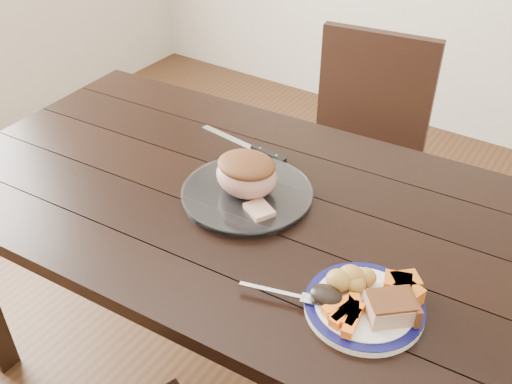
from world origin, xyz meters
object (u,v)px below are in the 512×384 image
Objects in this scene: pork_slice at (390,308)px; fork at (287,295)px; dining_table at (236,221)px; serving_platter at (247,195)px; chair_far at (360,149)px; roast_joint at (247,176)px; dinner_plate at (364,307)px; carving_knife at (258,150)px.

pork_slice is 0.21m from fork.
dining_table is 0.56m from pork_slice.
serving_platter reaches higher than dining_table.
chair_far is 2.82× the size of serving_platter.
fork is 1.09× the size of roast_joint.
pork_slice is 0.56× the size of roast_joint.
fork is at bearing -42.57° from serving_platter.
pork_slice is 0.51m from roast_joint.
chair_far is 5.76× the size of roast_joint.
chair_far reaches higher than fork.
dinner_plate is (0.42, -0.92, 0.23)m from chair_far.
carving_knife is (-0.52, 0.39, -0.00)m from dinner_plate.
pork_slice is 0.52× the size of fork.
pork_slice reaches higher than dining_table.
serving_platter is (0.04, 0.00, 0.10)m from dining_table.
chair_far is 1.05m from fork.
dinner_plate is 1.40× the size of fork.
carving_knife is at bearing 107.74° from dining_table.
serving_platter is at bearing 121.01° from fork.
dinner_plate is 0.74× the size of serving_platter.
fork is 0.59m from carving_knife.
carving_knife is (-0.10, 0.20, -0.06)m from roast_joint.
dining_table is 0.75m from chair_far.
pork_slice is (0.51, -0.18, 0.13)m from dining_table.
serving_platter is 0.06m from roast_joint.
dining_table is at bearing -173.17° from roast_joint.
fork is at bearing -161.89° from pork_slice.
chair_far is at bearing 89.93° from serving_platter.
carving_knife is at bearing 71.15° from chair_far.
dinner_plate reaches higher than dining_table.
roast_joint reaches higher than dinner_plate.
chair_far is at bearing 89.93° from roast_joint.
dinner_plate is at bearing -21.61° from dining_table.
chair_far is at bearing 86.11° from carving_knife.
pork_slice reaches higher than serving_platter.
chair_far is 1.03m from dinner_plate.
dinner_plate is at bearing -23.74° from serving_platter.
chair_far is at bearing 87.19° from dining_table.
dinner_plate is 1.52× the size of roast_joint.
serving_platter is 1.03× the size of carving_knife.
dining_table is 1.78× the size of chair_far.
fork is at bearing -38.68° from dining_table.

